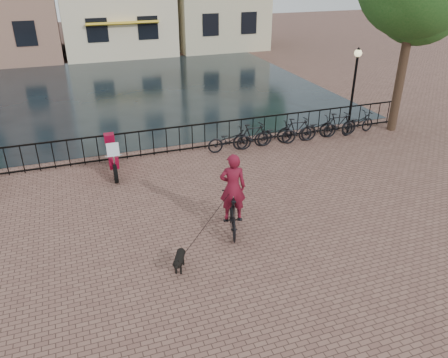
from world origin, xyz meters
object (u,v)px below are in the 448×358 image
object	(u,v)px
lamp_post	(355,77)
dog	(180,260)
cyclist	(233,198)
motorcycle	(112,153)

from	to	relation	value
lamp_post	dog	size ratio (longest dim) A/B	4.40
lamp_post	cyclist	bearing A→B (deg)	-143.66
lamp_post	cyclist	world-z (taller)	lamp_post
cyclist	lamp_post	bearing A→B (deg)	-127.32
dog	cyclist	bearing A→B (deg)	57.78
lamp_post	dog	world-z (taller)	lamp_post
cyclist	motorcycle	bearing A→B (deg)	-44.81
dog	motorcycle	xyz separation A→B (m)	(-0.81, 5.87, 0.47)
cyclist	dog	distance (m)	2.25
lamp_post	motorcycle	xyz separation A→B (m)	(-9.80, -0.61, -1.65)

